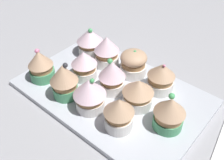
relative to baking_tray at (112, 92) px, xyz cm
name	(u,v)px	position (x,y,z in cm)	size (l,w,h in cm)	color
ground_plane	(112,99)	(0.00, 0.00, -2.10)	(180.00, 180.00, 3.00)	#9E9EA3
baking_tray	(112,92)	(0.00, 0.00, 0.00)	(40.34, 26.05, 1.20)	silver
cupcake_0	(41,65)	(-14.98, -7.11, 4.30)	(5.64, 5.64, 7.71)	#4C9E6B
cupcake_1	(64,80)	(-6.54, -7.57, 4.89)	(5.93, 5.93, 8.46)	#4C9E6B
cupcake_2	(90,94)	(0.02, -6.79, 4.53)	(6.65, 6.65, 7.73)	white
cupcake_3	(119,113)	(7.59, -6.97, 4.37)	(5.74, 5.74, 7.26)	white
cupcake_4	(84,64)	(-7.81, -0.50, 4.22)	(5.90, 5.90, 7.01)	white
cupcake_5	(111,76)	(-0.25, -0.19, 4.80)	(5.80, 5.80, 8.33)	white
cupcake_6	(137,94)	(6.84, -0.25, 3.99)	(6.39, 6.39, 6.59)	white
cupcake_7	(169,113)	(14.53, -0.81, 4.31)	(5.97, 5.97, 7.54)	#4C9E6B
cupcake_8	(90,41)	(-13.73, 7.47, 4.24)	(6.77, 6.77, 7.28)	white
cupcake_9	(107,51)	(-7.20, 6.50, 4.59)	(6.08, 6.08, 7.83)	white
cupcake_10	(133,63)	(-0.13, 7.61, 3.79)	(6.15, 6.15, 6.55)	white
cupcake_11	(161,77)	(7.80, 6.98, 4.14)	(5.95, 5.95, 7.20)	white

